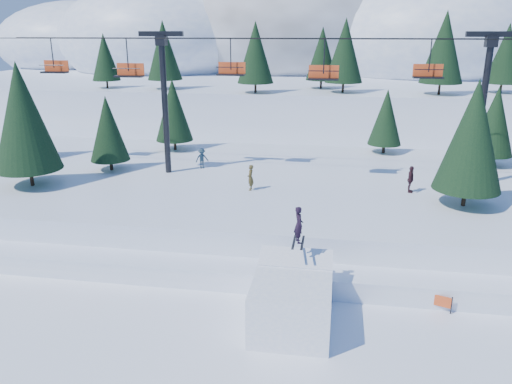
# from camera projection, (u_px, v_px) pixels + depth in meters

# --- Properties ---
(ground) EXTENTS (160.00, 160.00, 0.00)m
(ground) POSITION_uv_depth(u_px,v_px,m) (240.00, 356.00, 20.63)
(ground) COLOR white
(ground) RESTS_ON ground
(mid_shelf) EXTENTS (70.00, 22.00, 2.50)m
(mid_shelf) POSITION_uv_depth(u_px,v_px,m) (285.00, 193.00, 37.14)
(mid_shelf) COLOR white
(mid_shelf) RESTS_ON ground
(berm) EXTENTS (70.00, 6.00, 1.10)m
(berm) POSITION_uv_depth(u_px,v_px,m) (267.00, 260.00, 27.97)
(berm) COLOR white
(berm) RESTS_ON ground
(mountain_ridge) EXTENTS (119.00, 60.06, 26.46)m
(mountain_ridge) POSITION_uv_depth(u_px,v_px,m) (290.00, 49.00, 87.33)
(mountain_ridge) COLOR white
(mountain_ridge) RESTS_ON ground
(jump_kicker) EXTENTS (3.47, 4.73, 5.21)m
(jump_kicker) POSITION_uv_depth(u_px,v_px,m) (292.00, 299.00, 22.44)
(jump_kicker) COLOR white
(jump_kicker) RESTS_ON ground
(chairlift) EXTENTS (46.00, 3.21, 10.28)m
(chairlift) POSITION_uv_depth(u_px,v_px,m) (305.00, 83.00, 34.51)
(chairlift) COLOR black
(chairlift) RESTS_ON mid_shelf
(conifer_stand) EXTENTS (63.99, 17.58, 8.48)m
(conifer_stand) POSITION_uv_depth(u_px,v_px,m) (334.00, 122.00, 34.74)
(conifer_stand) COLOR black
(conifer_stand) RESTS_ON mid_shelf
(distant_skiers) EXTENTS (25.79, 6.21, 1.81)m
(distant_skiers) POSITION_uv_depth(u_px,v_px,m) (350.00, 169.00, 35.66)
(distant_skiers) COLOR #1C302B
(distant_skiers) RESTS_ON mid_shelf
(banner_near) EXTENTS (2.70, 0.99, 0.90)m
(banner_near) POSITION_uv_depth(u_px,v_px,m) (421.00, 297.00, 24.15)
(banner_near) COLOR black
(banner_near) RESTS_ON ground
(banner_far) EXTENTS (2.74, 0.86, 0.90)m
(banner_far) POSITION_uv_depth(u_px,v_px,m) (494.00, 296.00, 24.17)
(banner_far) COLOR black
(banner_far) RESTS_ON ground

